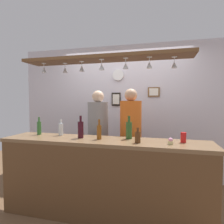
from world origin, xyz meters
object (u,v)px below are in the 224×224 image
(bottle_beer_amber_tall, at_px, (99,132))
(bottle_wine_dark_red, at_px, (81,129))
(person_right_orange_shirt, at_px, (131,131))
(picture_frame_upper_small, at_px, (154,92))
(cupcake, at_px, (171,141))
(picture_frame_crest, at_px, (116,99))
(drink_can, at_px, (183,137))
(wall_clock, at_px, (118,75))
(bottle_soda_clear, at_px, (61,129))
(person_left_grey_shirt, at_px, (98,131))
(bottle_beer_brown_stubby, at_px, (138,137))
(bottle_champagne_green, at_px, (129,130))
(bottle_beer_green_import, at_px, (39,128))

(bottle_beer_amber_tall, relative_size, bottle_wine_dark_red, 0.87)
(person_right_orange_shirt, height_order, bottle_beer_amber_tall, person_right_orange_shirt)
(picture_frame_upper_small, bearing_deg, person_right_orange_shirt, -113.62)
(cupcake, distance_m, picture_frame_crest, 1.85)
(drink_can, bearing_deg, wall_clock, 129.74)
(picture_frame_crest, bearing_deg, person_right_orange_shirt, -60.37)
(bottle_soda_clear, height_order, picture_frame_upper_small, picture_frame_upper_small)
(person_right_orange_shirt, xyz_separation_m, picture_frame_crest, (-0.41, 0.73, 0.52))
(person_right_orange_shirt, relative_size, bottle_beer_amber_tall, 6.54)
(picture_frame_upper_small, bearing_deg, bottle_beer_amber_tall, -114.02)
(bottle_wine_dark_red, bearing_deg, picture_frame_upper_small, 57.13)
(person_left_grey_shirt, height_order, person_right_orange_shirt, person_right_orange_shirt)
(wall_clock, bearing_deg, person_right_orange_shirt, -62.82)
(bottle_soda_clear, distance_m, bottle_beer_brown_stubby, 1.16)
(bottle_champagne_green, height_order, picture_frame_crest, picture_frame_crest)
(person_left_grey_shirt, relative_size, bottle_soda_clear, 7.29)
(bottle_beer_amber_tall, bearing_deg, drink_can, 3.53)
(cupcake, bearing_deg, wall_clock, 122.92)
(bottle_wine_dark_red, height_order, picture_frame_upper_small, picture_frame_upper_small)
(bottle_beer_green_import, distance_m, bottle_beer_amber_tall, 0.97)
(bottle_soda_clear, xyz_separation_m, wall_clock, (0.56, 1.26, 0.92))
(bottle_wine_dark_red, distance_m, cupcake, 1.16)
(cupcake, bearing_deg, bottle_wine_dark_red, 175.08)
(person_right_orange_shirt, xyz_separation_m, drink_can, (0.73, -0.61, 0.05))
(picture_frame_upper_small, bearing_deg, person_left_grey_shirt, -139.89)
(bottle_beer_brown_stubby, relative_size, picture_frame_upper_small, 0.82)
(bottle_beer_brown_stubby, bearing_deg, bottle_beer_amber_tall, 169.68)
(person_right_orange_shirt, distance_m, picture_frame_crest, 0.98)
(drink_can, bearing_deg, cupcake, -136.59)
(bottle_champagne_green, bearing_deg, picture_frame_upper_small, 78.58)
(bottle_beer_green_import, distance_m, bottle_beer_brown_stubby, 1.49)
(person_left_grey_shirt, bearing_deg, cupcake, -33.58)
(bottle_beer_amber_tall, xyz_separation_m, bottle_beer_brown_stubby, (0.51, -0.09, -0.03))
(bottle_beer_brown_stubby, bearing_deg, bottle_champagne_green, 122.15)
(drink_can, bearing_deg, bottle_beer_brown_stubby, -163.38)
(bottle_soda_clear, distance_m, bottle_beer_amber_tall, 0.64)
(bottle_soda_clear, relative_size, wall_clock, 1.05)
(bottle_beer_brown_stubby, bearing_deg, picture_frame_crest, 112.62)
(bottle_soda_clear, relative_size, bottle_beer_brown_stubby, 1.28)
(bottle_champagne_green, bearing_deg, bottle_beer_amber_tall, -159.79)
(picture_frame_crest, bearing_deg, wall_clock, -8.16)
(person_left_grey_shirt, relative_size, bottle_champagne_green, 5.59)
(bottle_beer_amber_tall, distance_m, picture_frame_crest, 1.47)
(bottle_beer_brown_stubby, xyz_separation_m, cupcake, (0.37, 0.01, -0.03))
(bottle_beer_brown_stubby, height_order, picture_frame_upper_small, picture_frame_upper_small)
(bottle_beer_green_import, relative_size, bottle_beer_brown_stubby, 1.44)
(person_right_orange_shirt, height_order, drink_can, person_right_orange_shirt)
(bottle_beer_green_import, distance_m, picture_frame_crest, 1.61)
(bottle_champagne_green, relative_size, bottle_beer_amber_tall, 1.15)
(bottle_soda_clear, height_order, bottle_champagne_green, bottle_champagne_green)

